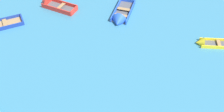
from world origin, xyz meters
The scene contains 3 objects.
rowboat_blue_back_row_center centered at (1.13, 24.21, 0.21)m, with size 2.95×4.65×1.46m.
rowboat_red_midfield_right centered at (-5.84, 26.99, 0.22)m, with size 4.18×3.15×1.27m.
rowboat_yellow_near_right centered at (8.54, 20.05, 0.15)m, with size 3.50×1.47×0.99m.
Camera 1 is at (-1.05, 1.89, 16.88)m, focal length 45.10 mm.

